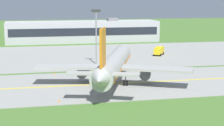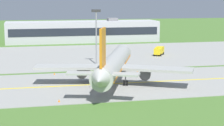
# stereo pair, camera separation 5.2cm
# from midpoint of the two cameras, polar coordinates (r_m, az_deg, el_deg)

# --- Properties ---
(ground_plane) EXTENTS (500.00, 500.00, 0.00)m
(ground_plane) POSITION_cam_midpoint_polar(r_m,az_deg,el_deg) (80.42, -0.30, -3.13)
(ground_plane) COLOR #47702D
(taxiway_strip) EXTENTS (240.00, 28.00, 0.10)m
(taxiway_strip) POSITION_cam_midpoint_polar(r_m,az_deg,el_deg) (80.41, -0.30, -3.10)
(taxiway_strip) COLOR gray
(taxiway_strip) RESTS_ON ground
(apron_pad) EXTENTS (140.00, 52.00, 0.10)m
(apron_pad) POSITION_cam_midpoint_polar(r_m,az_deg,el_deg) (122.90, 0.07, 1.28)
(apron_pad) COLOR gray
(apron_pad) RESTS_ON ground
(taxiway_centreline) EXTENTS (220.00, 0.60, 0.01)m
(taxiway_centreline) POSITION_cam_midpoint_polar(r_m,az_deg,el_deg) (80.39, -0.30, -3.06)
(taxiway_centreline) COLOR yellow
(taxiway_centreline) RESTS_ON taxiway_strip
(airplane_lead) EXTENTS (31.53, 38.31, 12.70)m
(airplane_lead) POSITION_cam_midpoint_polar(r_m,az_deg,el_deg) (79.92, 0.25, -0.19)
(airplane_lead) COLOR #ADADA8
(airplane_lead) RESTS_ON ground
(service_truck_baggage) EXTENTS (4.89, 6.19, 2.60)m
(service_truck_baggage) POSITION_cam_midpoint_polar(r_m,az_deg,el_deg) (121.59, 6.90, 1.83)
(service_truck_baggage) COLOR yellow
(service_truck_baggage) RESTS_ON ground
(terminal_building) EXTENTS (61.38, 13.41, 9.60)m
(terminal_building) POSITION_cam_midpoint_polar(r_m,az_deg,el_deg) (159.33, -4.29, 4.64)
(terminal_building) COLOR #B2B2B7
(terminal_building) RESTS_ON ground
(apron_light_mast) EXTENTS (2.40, 0.50, 14.70)m
(apron_light_mast) POSITION_cam_midpoint_polar(r_m,az_deg,el_deg) (103.06, -2.36, 4.88)
(apron_light_mast) COLOR gray
(apron_light_mast) RESTS_ON ground
(traffic_cone_near_edge) EXTENTS (0.44, 0.44, 0.60)m
(traffic_cone_near_edge) POSITION_cam_midpoint_polar(r_m,az_deg,el_deg) (90.83, -8.49, -1.58)
(traffic_cone_near_edge) COLOR orange
(traffic_cone_near_edge) RESTS_ON ground
(traffic_cone_mid_edge) EXTENTS (0.44, 0.44, 0.60)m
(traffic_cone_mid_edge) POSITION_cam_midpoint_polar(r_m,az_deg,el_deg) (67.02, -7.80, -5.53)
(traffic_cone_mid_edge) COLOR orange
(traffic_cone_mid_edge) RESTS_ON ground
(traffic_cone_far_edge) EXTENTS (0.44, 0.44, 0.60)m
(traffic_cone_far_edge) POSITION_cam_midpoint_polar(r_m,az_deg,el_deg) (93.76, 3.75, -1.15)
(traffic_cone_far_edge) COLOR orange
(traffic_cone_far_edge) RESTS_ON ground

